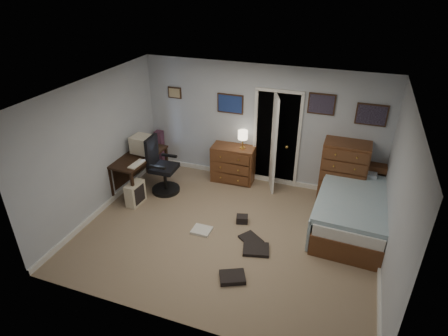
# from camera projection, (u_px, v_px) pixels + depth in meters

# --- Properties ---
(floor) EXTENTS (5.00, 4.00, 0.02)m
(floor) POSITION_uv_depth(u_px,v_px,m) (228.00, 233.00, 6.56)
(floor) COLOR gray
(floor) RESTS_ON ground
(computer_desk) EXTENTS (0.69, 1.35, 0.76)m
(computer_desk) POSITION_uv_depth(u_px,v_px,m) (136.00, 162.00, 7.64)
(computer_desk) COLOR black
(computer_desk) RESTS_ON floor
(crt_monitor) EXTENTS (0.41, 0.39, 0.36)m
(crt_monitor) POSITION_uv_depth(u_px,v_px,m) (142.00, 144.00, 7.55)
(crt_monitor) COLOR beige
(crt_monitor) RESTS_ON computer_desk
(keyboard) EXTENTS (0.18, 0.41, 0.02)m
(keyboard) POSITION_uv_depth(u_px,v_px,m) (137.00, 164.00, 7.17)
(keyboard) COLOR beige
(keyboard) RESTS_ON computer_desk
(pc_tower) EXTENTS (0.23, 0.44, 0.45)m
(pc_tower) POSITION_uv_depth(u_px,v_px,m) (135.00, 193.00, 7.26)
(pc_tower) COLOR beige
(pc_tower) RESTS_ON floor
(office_chair) EXTENTS (0.59, 0.59, 1.18)m
(office_chair) POSITION_uv_depth(u_px,v_px,m) (162.00, 171.00, 7.57)
(office_chair) COLOR black
(office_chair) RESTS_ON floor
(media_stack) EXTENTS (0.18, 0.18, 0.84)m
(media_stack) POSITION_uv_depth(u_px,v_px,m) (160.00, 148.00, 8.61)
(media_stack) COLOR maroon
(media_stack) RESTS_ON floor
(low_dresser) EXTENTS (0.92, 0.49, 0.80)m
(low_dresser) POSITION_uv_depth(u_px,v_px,m) (233.00, 164.00, 7.98)
(low_dresser) COLOR brown
(low_dresser) RESTS_ON floor
(table_lamp) EXTENTS (0.21, 0.21, 0.39)m
(table_lamp) POSITION_uv_depth(u_px,v_px,m) (243.00, 136.00, 7.60)
(table_lamp) COLOR gold
(table_lamp) RESTS_ON low_dresser
(doorway) EXTENTS (0.96, 1.12, 2.05)m
(doorway) POSITION_uv_depth(u_px,v_px,m) (279.00, 134.00, 7.85)
(doorway) COLOR black
(doorway) RESTS_ON floor
(tall_dresser) EXTENTS (0.85, 0.51, 1.25)m
(tall_dresser) POSITION_uv_depth(u_px,v_px,m) (343.00, 172.00, 7.19)
(tall_dresser) COLOR brown
(tall_dresser) RESTS_ON floor
(headboard_bookcase) EXTENTS (0.92, 0.27, 0.82)m
(headboard_bookcase) POSITION_uv_depth(u_px,v_px,m) (385.00, 185.00, 7.13)
(headboard_bookcase) COLOR brown
(headboard_bookcase) RESTS_ON floor
(bed) EXTENTS (1.28, 2.26, 0.73)m
(bed) POSITION_uv_depth(u_px,v_px,m) (352.00, 208.00, 6.61)
(bed) COLOR brown
(bed) RESTS_ON floor
(wall_posters) EXTENTS (4.38, 0.04, 0.60)m
(wall_posters) POSITION_uv_depth(u_px,v_px,m) (290.00, 106.00, 7.19)
(wall_posters) COLOR #331E11
(wall_posters) RESTS_ON floor
(floor_clutter) EXTENTS (1.44, 1.72, 0.13)m
(floor_clutter) POSITION_uv_depth(u_px,v_px,m) (238.00, 246.00, 6.17)
(floor_clutter) COLOR black
(floor_clutter) RESTS_ON floor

